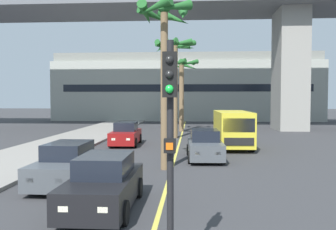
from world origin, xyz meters
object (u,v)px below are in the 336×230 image
object	(u,v)px
palm_tree_near_median	(164,33)
palm_tree_far_median	(182,76)
car_queue_fourth	(205,146)
delivery_van	(233,128)
car_queue_second	(104,184)
car_queue_front	(67,165)
palm_tree_mid_median	(175,58)
car_queue_third	(126,135)
traffic_light_median_near	(170,127)

from	to	relation	value
palm_tree_near_median	palm_tree_far_median	size ratio (longest dim) A/B	1.08
car_queue_fourth	delivery_van	size ratio (longest dim) A/B	0.79
car_queue_second	delivery_van	bearing A→B (deg)	68.42
car_queue_front	palm_tree_mid_median	bearing A→B (deg)	78.42
car_queue_third	delivery_van	world-z (taller)	delivery_van
car_queue_second	palm_tree_near_median	distance (m)	8.02
car_queue_fourth	delivery_van	distance (m)	4.80
car_queue_front	car_queue_fourth	xyz separation A→B (m)	(5.28, 5.87, 0.00)
car_queue_second	palm_tree_far_median	xyz separation A→B (m)	(1.53, 24.31, 4.65)
delivery_van	car_queue_third	bearing A→B (deg)	171.69
car_queue_fourth	car_queue_second	bearing A→B (deg)	-110.31
palm_tree_mid_median	palm_tree_near_median	bearing A→B (deg)	-89.34
car_queue_second	palm_tree_far_median	distance (m)	24.80
car_queue_third	palm_tree_near_median	size ratio (longest dim) A/B	0.55
traffic_light_median_near	delivery_van	bearing A→B (deg)	80.03
car_queue_fourth	palm_tree_mid_median	xyz separation A→B (m)	(-2.06, 9.87, 5.68)
car_queue_second	palm_tree_near_median	size ratio (longest dim) A/B	0.54
car_queue_third	palm_tree_far_median	distance (m)	11.82
car_queue_fourth	palm_tree_mid_median	distance (m)	11.57
palm_tree_near_median	palm_tree_mid_median	size ratio (longest dim) A/B	0.95
delivery_van	palm_tree_near_median	distance (m)	9.45
car_queue_second	palm_tree_near_median	world-z (taller)	palm_tree_near_median
car_queue_fourth	car_queue_front	bearing A→B (deg)	-132.00
delivery_van	traffic_light_median_near	size ratio (longest dim) A/B	1.26
car_queue_second	car_queue_fourth	bearing A→B (deg)	69.69
car_queue_third	palm_tree_far_median	xyz separation A→B (m)	(3.53, 10.27, 4.65)
traffic_light_median_near	palm_tree_far_median	bearing A→B (deg)	91.27
car_queue_second	palm_tree_mid_median	xyz separation A→B (m)	(1.14, 18.51, 5.68)
car_queue_front	palm_tree_far_median	distance (m)	22.32
palm_tree_mid_median	car_queue_second	bearing A→B (deg)	-93.53
car_queue_front	car_queue_third	bearing A→B (deg)	89.60
car_queue_third	car_queue_fourth	distance (m)	7.49
palm_tree_near_median	palm_tree_mid_median	world-z (taller)	palm_tree_mid_median
car_queue_second	delivery_van	world-z (taller)	delivery_van
delivery_van	palm_tree_near_median	size ratio (longest dim) A/B	0.70
palm_tree_near_median	traffic_light_median_near	bearing A→B (deg)	-84.95
car_queue_second	car_queue_third	size ratio (longest dim) A/B	0.99
car_queue_front	delivery_van	size ratio (longest dim) A/B	0.78
palm_tree_mid_median	car_queue_fourth	bearing A→B (deg)	-78.22
car_queue_third	palm_tree_mid_median	xyz separation A→B (m)	(3.14, 4.48, 5.68)
car_queue_second	palm_tree_mid_median	size ratio (longest dim) A/B	0.52
car_queue_front	palm_tree_near_median	size ratio (longest dim) A/B	0.54
car_queue_front	palm_tree_near_median	world-z (taller)	palm_tree_near_median
car_queue_second	palm_tree_near_median	xyz separation A→B (m)	(1.29, 5.82, 5.36)
car_queue_third	traffic_light_median_near	xyz separation A→B (m)	(4.16, -18.03, 1.99)
car_queue_third	palm_tree_far_median	world-z (taller)	palm_tree_far_median
car_queue_third	car_queue_front	bearing A→B (deg)	-90.40
delivery_van	traffic_light_median_near	bearing A→B (deg)	-99.97
car_queue_second	car_queue_fourth	distance (m)	9.22
car_queue_fourth	traffic_light_median_near	xyz separation A→B (m)	(-1.04, -12.63, 1.99)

